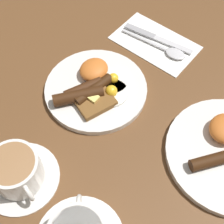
{
  "coord_description": "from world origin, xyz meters",
  "views": [
    {
      "loc": [
        0.32,
        0.31,
        0.59
      ],
      "look_at": [
        0.03,
        0.08,
        0.03
      ],
      "focal_mm": 50.0,
      "sensor_mm": 36.0,
      "label": 1
    }
  ],
  "objects_px": {
    "breakfast_plate_near": "(95,88)",
    "spoon": "(169,51)",
    "teacup_near": "(17,172)",
    "knife": "(154,37)"
  },
  "relations": [
    {
      "from": "breakfast_plate_near",
      "to": "spoon",
      "type": "distance_m",
      "value": 0.22
    },
    {
      "from": "spoon",
      "to": "breakfast_plate_near",
      "type": "bearing_deg",
      "value": -112.57
    },
    {
      "from": "breakfast_plate_near",
      "to": "teacup_near",
      "type": "bearing_deg",
      "value": 5.9
    },
    {
      "from": "teacup_near",
      "to": "breakfast_plate_near",
      "type": "bearing_deg",
      "value": -174.1
    },
    {
      "from": "breakfast_plate_near",
      "to": "teacup_near",
      "type": "height_order",
      "value": "teacup_near"
    },
    {
      "from": "teacup_near",
      "to": "knife",
      "type": "xyz_separation_m",
      "value": [
        -0.48,
        -0.02,
        -0.03
      ]
    },
    {
      "from": "breakfast_plate_near",
      "to": "spoon",
      "type": "xyz_separation_m",
      "value": [
        -0.21,
        0.06,
        -0.01
      ]
    },
    {
      "from": "knife",
      "to": "teacup_near",
      "type": "bearing_deg",
      "value": -95.56
    },
    {
      "from": "breakfast_plate_near",
      "to": "spoon",
      "type": "bearing_deg",
      "value": 163.07
    },
    {
      "from": "breakfast_plate_near",
      "to": "knife",
      "type": "bearing_deg",
      "value": 178.62
    }
  ]
}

